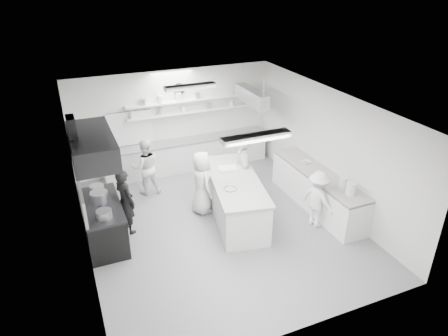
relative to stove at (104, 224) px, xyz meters
name	(u,v)px	position (x,y,z in m)	size (l,w,h in m)	color
floor	(218,225)	(2.60, -0.40, -0.46)	(6.00, 7.00, 0.02)	gray
ceiling	(218,104)	(2.60, -0.40, 2.56)	(6.00, 7.00, 0.02)	white
wall_back	(174,120)	(2.60, 3.10, 1.05)	(6.00, 0.04, 3.00)	beige
wall_front	(303,261)	(2.60, -3.90, 1.05)	(6.00, 0.04, 3.00)	beige
wall_left	(79,195)	(-0.40, -0.40, 1.05)	(0.04, 7.00, 3.00)	beige
wall_right	(329,148)	(5.60, -0.40, 1.05)	(0.04, 7.00, 3.00)	beige
stove	(104,224)	(0.00, 0.00, 0.00)	(0.80, 1.80, 0.90)	black
exhaust_hood	(92,145)	(0.00, 0.00, 1.90)	(0.85, 2.00, 0.50)	black
back_counter	(188,155)	(2.90, 2.80, 0.01)	(5.00, 0.60, 0.92)	silver
shelf_lower	(197,111)	(3.30, 2.97, 1.30)	(4.20, 0.26, 0.04)	silver
shelf_upper	(197,99)	(3.30, 2.97, 1.65)	(4.20, 0.26, 0.04)	silver
pass_through_window	(130,128)	(1.30, 3.08, 1.00)	(1.30, 0.04, 1.00)	black
wall_clock	(179,89)	(2.80, 3.06, 2.00)	(0.32, 0.32, 0.05)	silver
right_counter	(317,190)	(5.25, -0.60, 0.02)	(0.74, 3.30, 0.94)	silver
pot_rack	(252,96)	(4.60, 2.00, 1.85)	(0.30, 1.60, 0.40)	#AAACB2
light_fixture_front	(256,137)	(2.60, -2.20, 2.49)	(1.30, 0.25, 0.10)	silver
light_fixture_rear	(190,87)	(2.60, 1.40, 2.49)	(1.30, 0.25, 0.10)	silver
prep_island	(235,199)	(3.10, -0.24, 0.06)	(1.02, 2.75, 1.01)	silver
stove_pot	(99,198)	(0.00, 0.13, 0.60)	(0.38, 0.38, 0.28)	#AAACB2
cook_stove	(125,202)	(0.55, 0.18, 0.34)	(0.58, 0.38, 1.59)	black
cook_back	(146,167)	(1.39, 1.79, 0.33)	(0.76, 0.59, 1.57)	white
cook_island_left	(202,183)	(2.45, 0.33, 0.36)	(0.79, 0.52, 1.63)	white
cook_island_right	(243,170)	(3.65, 0.49, 0.40)	(1.00, 0.42, 1.71)	white
cook_right	(318,199)	(4.75, -1.32, 0.26)	(0.92, 0.53, 1.43)	white
bowl_island_a	(230,190)	(2.80, -0.65, 0.60)	(0.29, 0.29, 0.07)	#AAACB2
bowl_island_b	(259,191)	(3.37, -0.94, 0.59)	(0.18, 0.18, 0.06)	silver
bowl_right	(306,163)	(5.26, 0.03, 0.52)	(0.26, 0.26, 0.06)	silver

